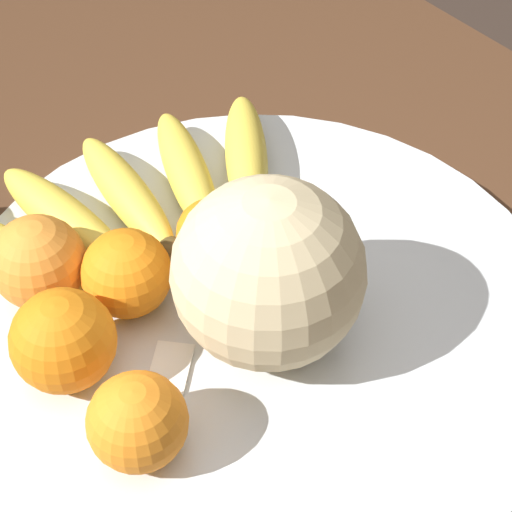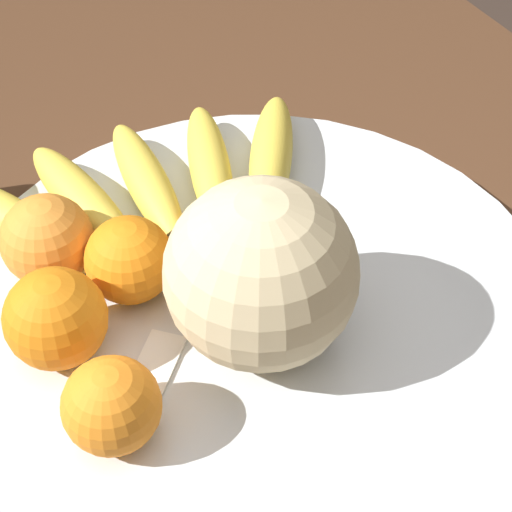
% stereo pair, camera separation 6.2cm
% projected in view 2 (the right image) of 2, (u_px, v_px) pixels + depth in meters
% --- Properties ---
extents(kitchen_table, '(1.29, 0.87, 0.78)m').
position_uv_depth(kitchen_table, '(300.00, 429.00, 0.74)').
color(kitchen_table, '#4C301E').
rests_on(kitchen_table, ground_plane).
extents(fruit_bowl, '(0.48, 0.48, 0.02)m').
position_uv_depth(fruit_bowl, '(256.00, 307.00, 0.67)').
color(fruit_bowl, silver).
rests_on(fruit_bowl, kitchen_table).
extents(melon, '(0.14, 0.14, 0.14)m').
position_uv_depth(melon, '(261.00, 274.00, 0.59)').
color(melon, beige).
rests_on(melon, fruit_bowl).
extents(banana_bunch, '(0.19, 0.33, 0.04)m').
position_uv_depth(banana_bunch, '(150.00, 185.00, 0.73)').
color(banana_bunch, '#473819').
rests_on(banana_bunch, fruit_bowl).
extents(orange_front_left, '(0.07, 0.07, 0.07)m').
position_uv_depth(orange_front_left, '(112.00, 406.00, 0.55)').
color(orange_front_left, orange).
rests_on(orange_front_left, fruit_bowl).
extents(orange_front_right, '(0.07, 0.07, 0.07)m').
position_uv_depth(orange_front_right, '(47.00, 240.00, 0.66)').
color(orange_front_right, orange).
rests_on(orange_front_right, fruit_bowl).
extents(orange_mid_center, '(0.07, 0.07, 0.07)m').
position_uv_depth(orange_mid_center, '(56.00, 319.00, 0.60)').
color(orange_mid_center, orange).
rests_on(orange_mid_center, fruit_bowl).
extents(orange_back_left, '(0.06, 0.06, 0.06)m').
position_uv_depth(orange_back_left, '(220.00, 229.00, 0.68)').
color(orange_back_left, orange).
rests_on(orange_back_left, fruit_bowl).
extents(orange_back_right, '(0.07, 0.07, 0.07)m').
position_uv_depth(orange_back_right, '(129.00, 260.00, 0.64)').
color(orange_back_right, orange).
rests_on(orange_back_right, fruit_bowl).
extents(produce_tag, '(0.08, 0.08, 0.00)m').
position_uv_depth(produce_tag, '(149.00, 380.00, 0.61)').
color(produce_tag, white).
rests_on(produce_tag, fruit_bowl).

